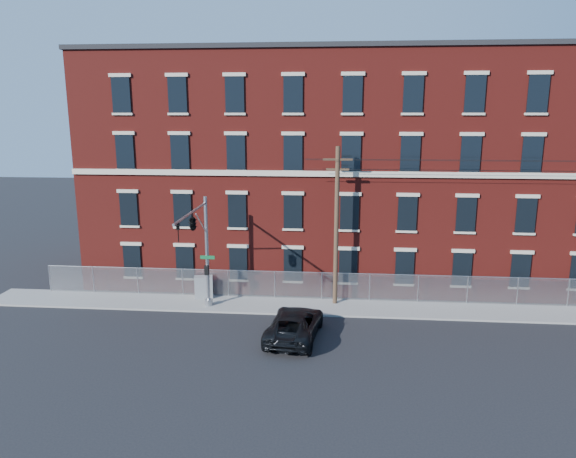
% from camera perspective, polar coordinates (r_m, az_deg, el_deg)
% --- Properties ---
extents(ground, '(140.00, 140.00, 0.00)m').
position_cam_1_polar(ground, '(29.04, 1.10, -12.02)').
color(ground, black).
rests_on(ground, ground).
extents(sidewalk, '(65.00, 3.00, 0.12)m').
position_cam_1_polar(sidewalk, '(35.11, 21.86, -8.42)').
color(sidewalk, gray).
rests_on(sidewalk, ground).
extents(mill_building, '(55.30, 14.32, 16.30)m').
position_cam_1_polar(mill_building, '(41.77, 19.27, 6.43)').
color(mill_building, maroon).
rests_on(mill_building, ground).
extents(chain_link_fence, '(59.06, 0.06, 1.85)m').
position_cam_1_polar(chain_link_fence, '(35.96, 21.40, -6.20)').
color(chain_link_fence, '#A5A8AD').
rests_on(chain_link_fence, ground).
extents(traffic_signal_mast, '(0.90, 6.75, 7.00)m').
position_cam_1_polar(traffic_signal_mast, '(30.32, -9.96, -0.39)').
color(traffic_signal_mast, '#9EA0A5').
rests_on(traffic_signal_mast, ground).
extents(utility_pole_near, '(1.80, 0.28, 10.00)m').
position_cam_1_polar(utility_pole_near, '(32.67, 5.31, 0.58)').
color(utility_pole_near, '#4C3826').
rests_on(utility_pole_near, ground).
extents(pickup_truck, '(3.24, 5.86, 1.55)m').
position_cam_1_polar(pickup_truck, '(29.06, 0.72, -10.34)').
color(pickup_truck, black).
rests_on(pickup_truck, ground).
extents(utility_cabinet, '(1.28, 0.83, 1.47)m').
position_cam_1_polar(utility_cabinet, '(35.13, -9.17, -6.26)').
color(utility_cabinet, gray).
rests_on(utility_cabinet, sidewalk).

